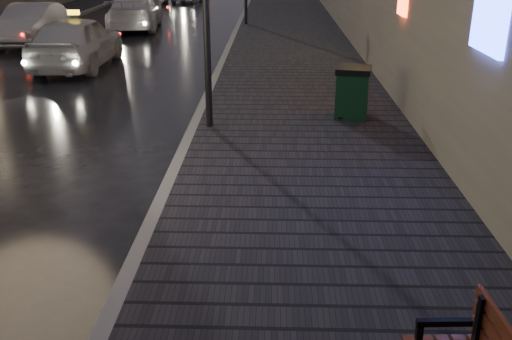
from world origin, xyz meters
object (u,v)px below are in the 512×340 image
at_px(trash_bin, 352,92).
at_px(car_left_mid, 32,24).
at_px(taxi_near, 77,41).

height_order(trash_bin, car_left_mid, car_left_mid).
bearing_deg(car_left_mid, taxi_near, -55.01).
xyz_separation_m(trash_bin, car_left_mid, (-11.23, 10.32, 0.05)).
xyz_separation_m(taxi_near, car_left_mid, (-3.26, 4.49, -0.06)).
xyz_separation_m(trash_bin, taxi_near, (-7.97, 5.83, 0.11)).
bearing_deg(car_left_mid, trash_bin, -43.56).
relative_size(trash_bin, taxi_near, 0.23).
relative_size(taxi_near, car_left_mid, 1.04).
bearing_deg(taxi_near, car_left_mid, -53.78).
height_order(trash_bin, taxi_near, taxi_near).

